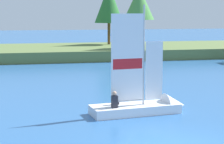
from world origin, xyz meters
TOP-DOWN VIEW (x-y plane):
  - shore_bank at (0.00, 31.64)m, footprint 80.00×11.90m
  - shoreline_tree_midleft at (4.37, 34.16)m, footprint 3.37×3.37m
  - shoreline_tree_centre at (6.39, 28.26)m, footprint 3.20×3.20m
  - sailboat at (0.58, 5.32)m, footprint 5.01×2.01m

SIDE VIEW (x-z plane):
  - sailboat at x=0.58m, z-range -2.45..3.23m
  - shore_bank at x=0.00m, z-range 0.00..1.09m
  - shoreline_tree_centre at x=6.39m, z-range 2.56..8.98m
  - shoreline_tree_midleft at x=4.37m, z-range 2.35..9.38m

